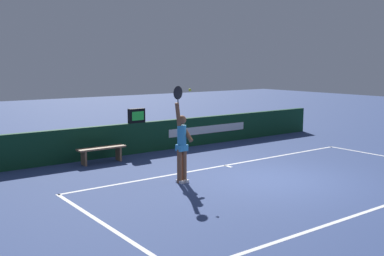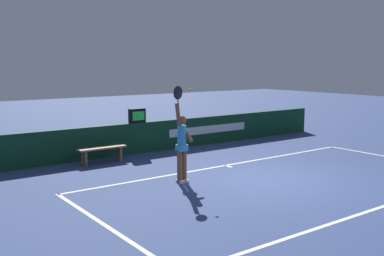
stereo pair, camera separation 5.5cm
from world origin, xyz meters
name	(u,v)px [view 2 (the right image)]	position (x,y,z in m)	size (l,w,h in m)	color
ground_plane	(276,180)	(0.00, 0.00, 0.00)	(60.00, 60.00, 0.00)	navy
court_lines	(288,183)	(0.00, -0.41, 0.00)	(10.37, 5.10, 0.00)	white
back_wall	(167,135)	(0.00, 5.29, 0.52)	(14.59, 0.21, 1.04)	#0F3921
speed_display	(137,116)	(-1.18, 5.29, 1.29)	(0.58, 0.20, 0.48)	black
tennis_player	(182,143)	(-2.16, 1.25, 1.04)	(0.45, 0.45, 2.50)	brown
tennis_ball	(190,90)	(-1.96, 1.18, 2.38)	(0.07, 0.07, 0.07)	#CDE72C
courtside_bench_near	(102,151)	(-2.82, 4.59, 0.37)	(1.52, 0.36, 0.49)	#856245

